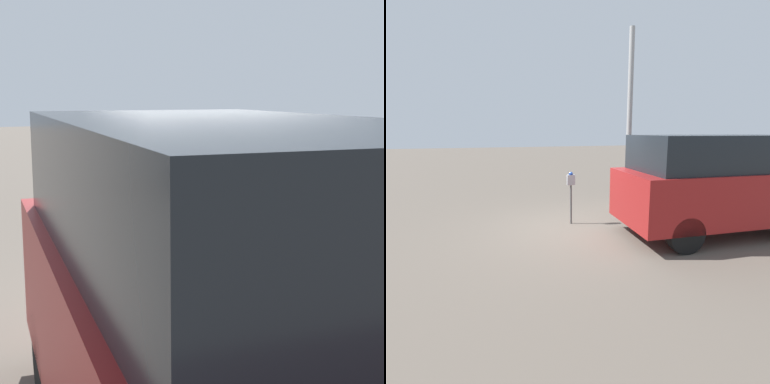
% 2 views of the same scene
% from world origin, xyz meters
% --- Properties ---
extents(ground_plane, '(80.00, 80.00, 0.00)m').
position_xyz_m(ground_plane, '(0.00, 0.00, 0.00)').
color(ground_plane, '#60564C').
extents(parking_meter_near, '(0.20, 0.11, 1.37)m').
position_xyz_m(parking_meter_near, '(-0.02, 0.36, 1.01)').
color(parking_meter_near, '#4C4C4C').
rests_on(parking_meter_near, ground).
extents(parked_van, '(4.77, 2.28, 2.30)m').
position_xyz_m(parked_van, '(3.04, -1.38, 1.24)').
color(parked_van, maroon).
rests_on(parked_van, ground).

